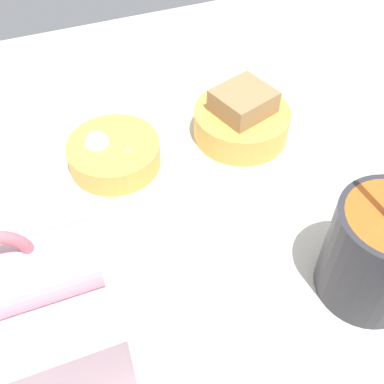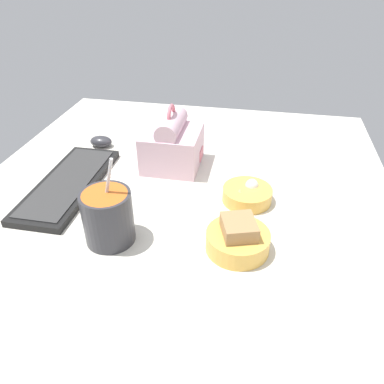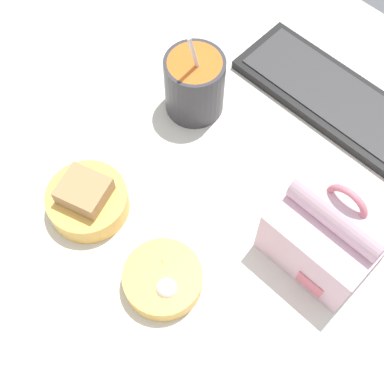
# 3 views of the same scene
# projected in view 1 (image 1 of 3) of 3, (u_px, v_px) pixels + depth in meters

# --- Properties ---
(desk_surface) EXTENTS (1.40, 1.10, 0.02)m
(desk_surface) POSITION_uv_depth(u_px,v_px,m) (224.00, 246.00, 0.57)
(desk_surface) COLOR silver
(desk_surface) RESTS_ON ground
(lunch_bag) EXTENTS (0.16, 0.16, 0.18)m
(lunch_bag) POSITION_uv_depth(u_px,v_px,m) (21.00, 314.00, 0.43)
(lunch_bag) COLOR beige
(lunch_bag) RESTS_ON desk_surface
(soup_cup) EXTENTS (0.11, 0.11, 0.20)m
(soup_cup) POSITION_uv_depth(u_px,v_px,m) (379.00, 252.00, 0.48)
(soup_cup) COLOR #333338
(soup_cup) RESTS_ON desk_surface
(bento_bowl_sandwich) EXTENTS (0.13, 0.13, 0.07)m
(bento_bowl_sandwich) POSITION_uv_depth(u_px,v_px,m) (242.00, 119.00, 0.67)
(bento_bowl_sandwich) COLOR #EAB24C
(bento_bowl_sandwich) RESTS_ON desk_surface
(bento_bowl_snacks) EXTENTS (0.12, 0.12, 0.05)m
(bento_bowl_snacks) POSITION_uv_depth(u_px,v_px,m) (114.00, 153.00, 0.64)
(bento_bowl_snacks) COLOR #EAB24C
(bento_bowl_snacks) RESTS_ON desk_surface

